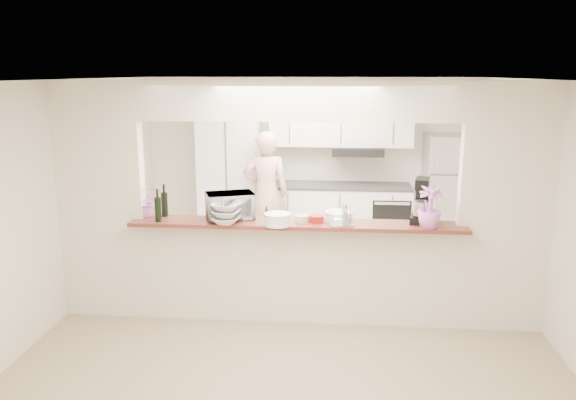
# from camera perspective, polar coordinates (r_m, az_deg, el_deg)

# --- Properties ---
(floor) EXTENTS (6.00, 6.00, 0.00)m
(floor) POSITION_cam_1_polar(r_m,az_deg,el_deg) (6.11, 0.88, -12.06)
(floor) COLOR gray
(floor) RESTS_ON ground
(tile_overlay) EXTENTS (5.00, 2.90, 0.01)m
(tile_overlay) POSITION_cam_1_polar(r_m,az_deg,el_deg) (7.54, 1.72, -7.06)
(tile_overlay) COLOR silver
(tile_overlay) RESTS_ON floor
(partition) EXTENTS (5.00, 0.15, 2.50)m
(partition) POSITION_cam_1_polar(r_m,az_deg,el_deg) (5.64, 0.93, 1.73)
(partition) COLOR silver
(partition) RESTS_ON floor
(bar_counter) EXTENTS (3.40, 0.38, 1.09)m
(bar_counter) POSITION_cam_1_polar(r_m,az_deg,el_deg) (5.88, 0.90, -6.98)
(bar_counter) COLOR silver
(bar_counter) RESTS_ON floor
(kitchen_cabinets) EXTENTS (3.15, 0.62, 2.25)m
(kitchen_cabinets) POSITION_cam_1_polar(r_m,az_deg,el_deg) (8.42, 0.96, 1.92)
(kitchen_cabinets) COLOR silver
(kitchen_cabinets) RESTS_ON floor
(refrigerator) EXTENTS (0.75, 0.70, 1.70)m
(refrigerator) POSITION_cam_1_polar(r_m,az_deg,el_deg) (8.52, 16.10, 0.68)
(refrigerator) COLOR #ADADB2
(refrigerator) RESTS_ON floor
(flower_left) EXTENTS (0.36, 0.34, 0.32)m
(flower_left) POSITION_cam_1_polar(r_m,az_deg,el_deg) (6.06, -14.31, -0.13)
(flower_left) COLOR #EA7CCC
(flower_left) RESTS_ON bar_counter
(wine_bottle_a) EXTENTS (0.07, 0.07, 0.34)m
(wine_bottle_a) POSITION_cam_1_polar(r_m,az_deg,el_deg) (6.02, -12.43, -0.38)
(wine_bottle_a) COLOR black
(wine_bottle_a) RESTS_ON bar_counter
(wine_bottle_b) EXTENTS (0.07, 0.07, 0.34)m
(wine_bottle_b) POSITION_cam_1_polar(r_m,az_deg,el_deg) (5.82, -13.07, -0.89)
(wine_bottle_b) COLOR black
(wine_bottle_b) RESTS_ON bar_counter
(toaster_oven) EXTENTS (0.56, 0.47, 0.27)m
(toaster_oven) POSITION_cam_1_polar(r_m,az_deg,el_deg) (5.84, -5.91, -0.57)
(toaster_oven) COLOR #B5B6BB
(toaster_oven) RESTS_ON bar_counter
(serving_bowls) EXTENTS (0.32, 0.32, 0.20)m
(serving_bowls) POSITION_cam_1_polar(r_m,az_deg,el_deg) (5.63, -6.32, -1.39)
(serving_bowls) COLOR white
(serving_bowls) RESTS_ON bar_counter
(plate_stack_a) EXTENTS (0.26, 0.26, 0.12)m
(plate_stack_a) POSITION_cam_1_polar(r_m,az_deg,el_deg) (5.55, -1.08, -1.98)
(plate_stack_a) COLOR white
(plate_stack_a) RESTS_ON bar_counter
(plate_stack_b) EXTENTS (0.28, 0.28, 0.10)m
(plate_stack_b) POSITION_cam_1_polar(r_m,az_deg,el_deg) (5.74, 5.13, -1.65)
(plate_stack_b) COLOR white
(plate_stack_b) RESTS_ON bar_counter
(red_bowl) EXTENTS (0.15, 0.15, 0.07)m
(red_bowl) POSITION_cam_1_polar(r_m,az_deg,el_deg) (5.68, 2.91, -1.91)
(red_bowl) COLOR maroon
(red_bowl) RESTS_ON bar_counter
(tan_bowl) EXTENTS (0.14, 0.14, 0.07)m
(tan_bowl) POSITION_cam_1_polar(r_m,az_deg,el_deg) (5.69, 1.40, -1.89)
(tan_bowl) COLOR #C2B188
(tan_bowl) RESTS_ON bar_counter
(utensil_caddy) EXTENTS (0.25, 0.19, 0.21)m
(utensil_caddy) POSITION_cam_1_polar(r_m,az_deg,el_deg) (5.55, 5.45, -1.73)
(utensil_caddy) COLOR silver
(utensil_caddy) RESTS_ON bar_counter
(stand_mixer) EXTENTS (0.25, 0.34, 0.45)m
(stand_mixer) POSITION_cam_1_polar(r_m,az_deg,el_deg) (5.80, 13.42, -0.23)
(stand_mixer) COLOR black
(stand_mixer) RESTS_ON bar_counter
(flower_right) EXTENTS (0.27, 0.27, 0.42)m
(flower_right) POSITION_cam_1_polar(r_m,az_deg,el_deg) (5.60, 14.21, -0.69)
(flower_right) COLOR #CA73D7
(flower_right) RESTS_ON bar_counter
(person) EXTENTS (0.68, 0.48, 1.77)m
(person) POSITION_cam_1_polar(r_m,az_deg,el_deg) (8.00, -2.25, 0.67)
(person) COLOR tan
(person) RESTS_ON floor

